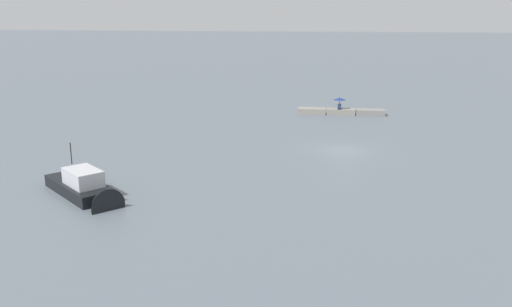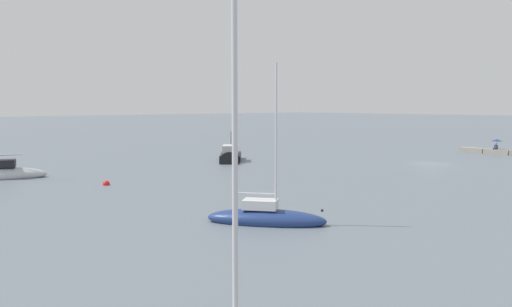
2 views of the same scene
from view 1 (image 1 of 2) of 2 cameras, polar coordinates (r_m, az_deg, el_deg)
The scene contains 5 objects.
ground_plane at distance 45.80m, azimuth 9.17°, elevation 0.32°, with size 500.00×500.00×0.00m, color slate.
seawall_pier at distance 61.58m, azimuth 8.91°, elevation 4.38°, with size 9.63×1.43×0.63m.
person_seated_blue_left at distance 61.29m, azimuth 8.76°, elevation 4.87°, with size 0.40×0.60×0.73m.
umbrella_open_navy at distance 61.38m, azimuth 8.79°, elevation 5.71°, with size 1.39×1.39×1.30m.
motorboat_black_mid at distance 35.34m, azimuth -17.32°, elevation -3.86°, with size 6.76×6.35×3.99m.
Camera 1 is at (1.28, 44.34, 11.38)m, focal length 38.05 mm.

